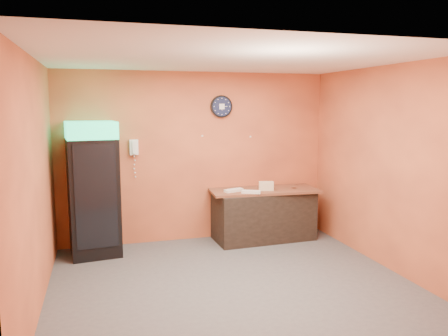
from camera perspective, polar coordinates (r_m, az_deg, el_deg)
name	(u,v)px	position (r m, az deg, el deg)	size (l,w,h in m)	color
floor	(231,283)	(5.77, 0.98, -14.79)	(4.50, 4.50, 0.00)	#47474C
back_wall	(197,157)	(7.30, -3.61, 1.46)	(4.50, 0.02, 2.80)	#E16E3F
left_wall	(35,184)	(5.19, -23.45, -1.95)	(0.02, 4.00, 2.80)	#E16E3F
right_wall	(388,168)	(6.41, 20.62, 0.01)	(0.02, 4.00, 2.80)	#E16E3F
ceiling	(232,59)	(5.34, 1.05, 14.06)	(4.50, 4.00, 0.02)	white
beverage_cooler	(93,191)	(6.80, -16.74, -2.90)	(0.78, 0.79, 2.02)	black
prep_counter	(264,215)	(7.44, 5.19, -6.18)	(1.65, 0.73, 0.82)	black
wall_clock	(221,107)	(7.33, -0.34, 8.04)	(0.37, 0.06, 0.37)	black
wall_phone	(134,147)	(7.08, -11.68, 2.67)	(0.13, 0.11, 0.24)	white
butcher_paper	(264,190)	(7.35, 5.23, -2.91)	(1.80, 0.75, 0.04)	brown
sub_roll_stack	(266,186)	(7.21, 5.53, -2.36)	(0.25, 0.13, 0.15)	beige
wrapped_sandwich_left	(233,191)	(7.09, 1.16, -2.96)	(0.29, 0.11, 0.04)	silver
wrapped_sandwich_mid	(251,192)	(6.99, 3.57, -3.13)	(0.30, 0.12, 0.04)	silver
wrapped_sandwich_right	(235,190)	(7.17, 1.50, -2.86)	(0.26, 0.10, 0.04)	silver
kitchen_tool	(269,188)	(7.34, 5.84, -2.55)	(0.06, 0.06, 0.06)	silver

